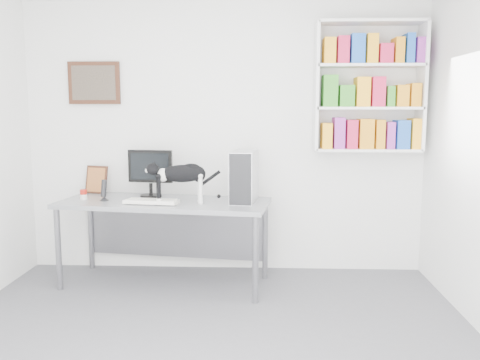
% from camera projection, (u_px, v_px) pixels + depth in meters
% --- Properties ---
extents(room, '(4.01, 4.01, 2.70)m').
position_uv_depth(room, '(200.00, 157.00, 3.15)').
color(room, '#5A5B60').
rests_on(room, ground).
extents(bookshelf, '(1.03, 0.28, 1.24)m').
position_uv_depth(bookshelf, '(369.00, 87.00, 4.84)').
color(bookshelf, white).
rests_on(bookshelf, room).
extents(wall_art, '(0.52, 0.04, 0.42)m').
position_uv_depth(wall_art, '(94.00, 83.00, 5.08)').
color(wall_art, '#472716').
rests_on(wall_art, room).
extents(desk, '(2.00, 0.99, 0.80)m').
position_uv_depth(desk, '(165.00, 243.00, 4.76)').
color(desk, gray).
rests_on(desk, room).
extents(monitor, '(0.46, 0.26, 0.46)m').
position_uv_depth(monitor, '(151.00, 173.00, 4.88)').
color(monitor, black).
rests_on(monitor, desk).
extents(keyboard, '(0.50, 0.24, 0.04)m').
position_uv_depth(keyboard, '(152.00, 201.00, 4.56)').
color(keyboard, white).
rests_on(keyboard, desk).
extents(pc_tower, '(0.26, 0.48, 0.46)m').
position_uv_depth(pc_tower, '(244.00, 176.00, 4.65)').
color(pc_tower, '#B2B3B7').
rests_on(pc_tower, desk).
extents(speaker, '(0.12, 0.12, 0.20)m').
position_uv_depth(speaker, '(104.00, 190.00, 4.69)').
color(speaker, black).
rests_on(speaker, desk).
extents(leaning_print, '(0.25, 0.15, 0.29)m').
position_uv_depth(leaning_print, '(97.00, 179.00, 5.09)').
color(leaning_print, '#472716').
rests_on(leaning_print, desk).
extents(soup_can, '(0.09, 0.09, 0.10)m').
position_uv_depth(soup_can, '(84.00, 195.00, 4.76)').
color(soup_can, '#AC180E').
rests_on(soup_can, desk).
extents(cat, '(0.62, 0.27, 0.37)m').
position_uv_depth(cat, '(181.00, 183.00, 4.53)').
color(cat, black).
rests_on(cat, desk).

